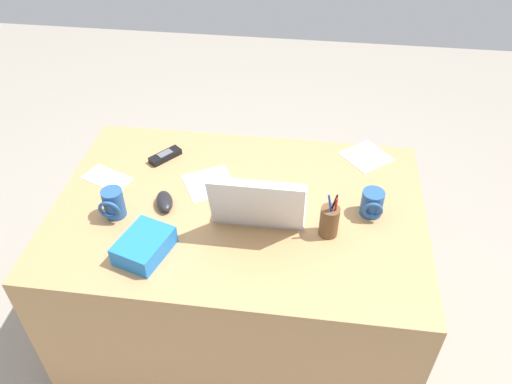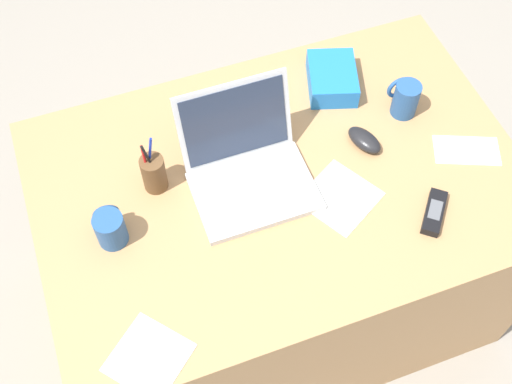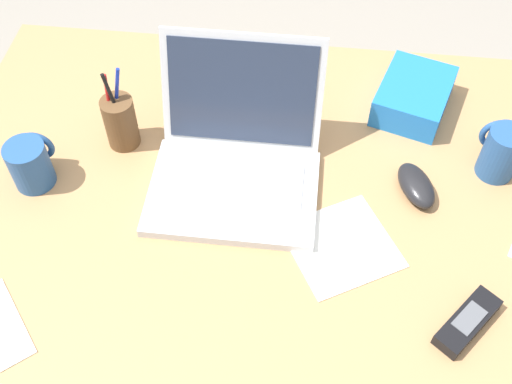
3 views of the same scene
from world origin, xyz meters
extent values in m
plane|color=gray|center=(0.00, 0.00, 0.00)|extent=(6.00, 6.00, 0.00)
cube|color=tan|center=(0.00, 0.00, 0.35)|extent=(1.30, 0.87, 0.71)
cube|color=silver|center=(-0.08, -0.02, 0.72)|extent=(0.31, 0.22, 0.02)
cube|color=silver|center=(-0.08, 0.00, 0.73)|extent=(0.26, 0.11, 0.00)
cube|color=silver|center=(-0.08, -0.09, 0.73)|extent=(0.09, 0.05, 0.00)
cube|color=silver|center=(-0.08, 0.13, 0.83)|extent=(0.30, 0.08, 0.22)
cube|color=#283347|center=(-0.08, 0.12, 0.83)|extent=(0.27, 0.06, 0.19)
ellipsoid|color=black|center=(0.26, 0.03, 0.72)|extent=(0.09, 0.12, 0.04)
cylinder|color=#26518C|center=(-0.46, -0.03, 0.75)|extent=(0.08, 0.08, 0.09)
torus|color=#26518C|center=(-0.46, 0.02, 0.76)|extent=(0.07, 0.01, 0.07)
cylinder|color=#26518C|center=(0.41, 0.10, 0.76)|extent=(0.07, 0.07, 0.11)
torus|color=#26518C|center=(0.41, 0.14, 0.76)|extent=(0.08, 0.01, 0.08)
cube|color=black|center=(0.33, -0.24, 0.72)|extent=(0.12, 0.13, 0.02)
cube|color=#595B60|center=(0.33, -0.24, 0.73)|extent=(0.06, 0.06, 0.00)
cylinder|color=brown|center=(-0.31, 0.09, 0.76)|extent=(0.06, 0.06, 0.11)
cylinder|color=#1933B2|center=(-0.32, 0.10, 0.81)|extent=(0.04, 0.02, 0.16)
cylinder|color=black|center=(-0.31, 0.09, 0.80)|extent=(0.03, 0.02, 0.15)
cylinder|color=red|center=(-0.33, 0.09, 0.80)|extent=(0.01, 0.03, 0.14)
cube|color=blue|center=(0.26, 0.25, 0.74)|extent=(0.18, 0.21, 0.06)
cube|color=white|center=(0.12, -0.11, 0.71)|extent=(0.23, 0.23, 0.00)
camera|label=1|loc=(-0.23, 1.30, 1.90)|focal=35.60mm
camera|label=2|loc=(-0.40, -0.90, 2.15)|focal=46.15mm
camera|label=3|loc=(0.04, -0.73, 1.64)|focal=44.22mm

